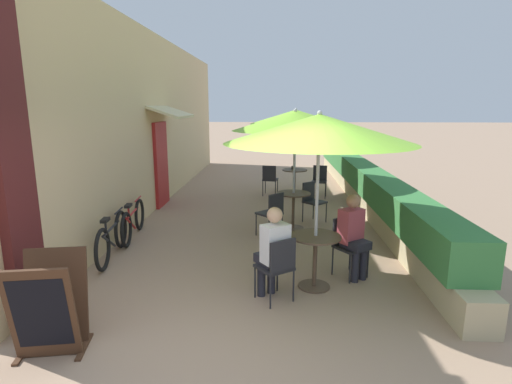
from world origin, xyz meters
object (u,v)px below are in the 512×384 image
(bicycle_second, at_px, (133,221))
(menu_board, at_px, (50,305))
(patio_umbrella_near, at_px, (319,129))
(patio_table_far, at_px, (295,178))
(patio_umbrella_far, at_px, (296,117))
(seated_patron_near_right, at_px, (353,233))
(coffee_cup_far, at_px, (293,168))
(cafe_chair_near_right, at_px, (347,242))
(patio_table_mid, at_px, (293,204))
(cafe_chair_mid_left, at_px, (272,211))
(cafe_chair_mid_right, at_px, (312,199))
(cafe_chair_far_right, at_px, (270,178))
(bicycle_leaning, at_px, (112,238))
(patio_table_near, at_px, (315,252))
(cafe_chair_near_left, at_px, (278,264))
(seated_patron_near_left, at_px, (273,249))
(cafe_chair_far_left, at_px, (320,179))
(patio_umbrella_mid, at_px, (295,121))

(bicycle_second, height_order, menu_board, menu_board)
(patio_umbrella_near, bearing_deg, bicycle_second, 148.78)
(patio_table_far, height_order, patio_umbrella_far, patio_umbrella_far)
(seated_patron_near_right, distance_m, coffee_cup_far, 5.50)
(cafe_chair_near_right, height_order, patio_table_mid, cafe_chair_near_right)
(cafe_chair_mid_left, relative_size, patio_table_far, 1.15)
(cafe_chair_mid_right, bearing_deg, cafe_chair_far_right, -114.37)
(bicycle_leaning, bearing_deg, cafe_chair_near_right, -13.68)
(patio_umbrella_near, bearing_deg, cafe_chair_mid_right, 85.77)
(cafe_chair_near_right, relative_size, menu_board, 0.85)
(patio_umbrella_near, relative_size, bicycle_second, 1.48)
(patio_table_near, relative_size, patio_umbrella_near, 0.30)
(cafe_chair_near_right, relative_size, coffee_cup_far, 9.67)
(cafe_chair_near_left, xyz_separation_m, patio_umbrella_far, (0.49, 6.22, 1.68))
(menu_board, bearing_deg, patio_table_far, 58.95)
(patio_umbrella_far, xyz_separation_m, cafe_chair_far_right, (-0.69, 0.04, -1.68))
(patio_table_far, relative_size, menu_board, 0.74)
(patio_umbrella_near, relative_size, patio_umbrella_far, 1.00)
(cafe_chair_near_left, relative_size, seated_patron_near_left, 0.70)
(seated_patron_near_left, distance_m, bicycle_leaning, 2.99)
(seated_patron_near_right, bearing_deg, cafe_chair_mid_left, -91.83)
(patio_table_mid, xyz_separation_m, patio_table_far, (0.16, 3.04, 0.00))
(cafe_chair_mid_left, distance_m, patio_umbrella_far, 4.00)
(patio_table_near, relative_size, patio_table_far, 1.00)
(cafe_chair_near_left, xyz_separation_m, cafe_chair_mid_left, (-0.10, 2.64, 0.00))
(seated_patron_near_right, relative_size, bicycle_second, 0.74)
(patio_umbrella_far, xyz_separation_m, bicycle_second, (-3.24, -3.78, -1.86))
(patio_table_near, distance_m, cafe_chair_far_left, 5.76)
(cafe_chair_near_right, relative_size, cafe_chair_mid_left, 1.00)
(cafe_chair_near_left, height_order, cafe_chair_far_left, same)
(cafe_chair_near_left, xyz_separation_m, bicycle_second, (-2.76, 2.44, -0.18))
(patio_table_mid, bearing_deg, coffee_cup_far, 88.14)
(seated_patron_near_right, relative_size, bicycle_leaning, 0.73)
(patio_umbrella_mid, bearing_deg, bicycle_second, -166.43)
(patio_table_far, bearing_deg, bicycle_leaning, -123.67)
(cafe_chair_near_right, bearing_deg, bicycle_leaning, -42.41)
(seated_patron_near_left, bearing_deg, cafe_chair_mid_left, 55.59)
(seated_patron_near_right, bearing_deg, cafe_chair_far_left, -126.08)
(coffee_cup_far, height_order, bicycle_leaning, coffee_cup_far)
(seated_patron_near_left, bearing_deg, cafe_chair_near_left, -90.00)
(seated_patron_near_left, height_order, coffee_cup_far, seated_patron_near_left)
(seated_patron_near_left, bearing_deg, cafe_chair_far_right, 56.04)
(cafe_chair_mid_left, xyz_separation_m, cafe_chair_far_left, (1.28, 3.53, 0.00))
(coffee_cup_far, bearing_deg, patio_umbrella_far, -45.80)
(patio_table_mid, bearing_deg, cafe_chair_far_left, 74.20)
(patio_table_far, relative_size, bicycle_leaning, 0.44)
(cafe_chair_far_left, bearing_deg, patio_umbrella_mid, 84.02)
(cafe_chair_near_left, relative_size, patio_umbrella_far, 0.35)
(cafe_chair_near_right, distance_m, coffee_cup_far, 5.40)
(cafe_chair_near_right, height_order, cafe_chair_far_right, same)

